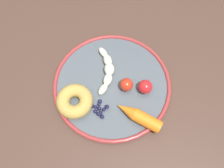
# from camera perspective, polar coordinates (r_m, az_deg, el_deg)

# --- Properties ---
(ground_plane) EXTENTS (6.00, 6.00, 0.00)m
(ground_plane) POSITION_cam_1_polar(r_m,az_deg,el_deg) (1.41, -1.96, -14.27)
(ground_plane) COLOR #3D4138
(dining_table) EXTENTS (1.08, 0.93, 0.75)m
(dining_table) POSITION_cam_1_polar(r_m,az_deg,el_deg) (0.77, -3.49, -5.59)
(dining_table) COLOR #473025
(dining_table) RESTS_ON ground_plane
(plate) EXTENTS (0.35, 0.35, 0.02)m
(plate) POSITION_cam_1_polar(r_m,az_deg,el_deg) (0.70, 0.00, -0.10)
(plate) COLOR #4A5157
(plate) RESTS_ON dining_table
(banana) EXTENTS (0.17, 0.05, 0.03)m
(banana) POSITION_cam_1_polar(r_m,az_deg,el_deg) (0.70, -1.23, 3.49)
(banana) COLOR beige
(banana) RESTS_ON plate
(carrot_orange) EXTENTS (0.10, 0.13, 0.04)m
(carrot_orange) POSITION_cam_1_polar(r_m,az_deg,el_deg) (0.64, 6.47, -7.78)
(carrot_orange) COLOR orange
(carrot_orange) RESTS_ON plate
(donut) EXTENTS (0.13, 0.13, 0.04)m
(donut) POSITION_cam_1_polar(r_m,az_deg,el_deg) (0.66, -9.06, -4.10)
(donut) COLOR #B79343
(donut) RESTS_ON plate
(blueberry_pile) EXTENTS (0.06, 0.05, 0.02)m
(blueberry_pile) POSITION_cam_1_polar(r_m,az_deg,el_deg) (0.66, -3.07, -6.02)
(blueberry_pile) COLOR #191638
(blueberry_pile) RESTS_ON plate
(tomato_near) EXTENTS (0.04, 0.04, 0.04)m
(tomato_near) POSITION_cam_1_polar(r_m,az_deg,el_deg) (0.67, 3.50, -0.15)
(tomato_near) COLOR red
(tomato_near) RESTS_ON plate
(tomato_mid) EXTENTS (0.04, 0.04, 0.04)m
(tomato_mid) POSITION_cam_1_polar(r_m,az_deg,el_deg) (0.67, 8.05, -0.65)
(tomato_mid) COLOR red
(tomato_mid) RESTS_ON plate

